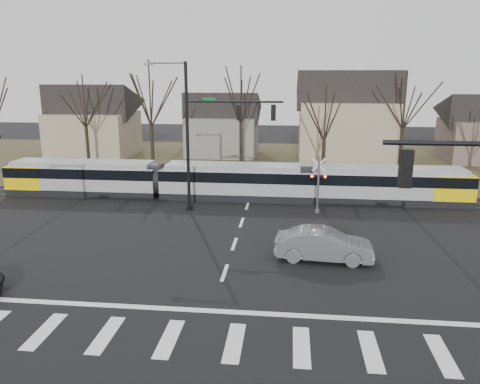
# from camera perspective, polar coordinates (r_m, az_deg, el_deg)

# --- Properties ---
(ground) EXTENTS (140.00, 140.00, 0.00)m
(ground) POSITION_cam_1_polar(r_m,az_deg,el_deg) (21.29, -2.66, -11.99)
(ground) COLOR black
(grass_verge) EXTENTS (140.00, 28.00, 0.01)m
(grass_verge) POSITION_cam_1_polar(r_m,az_deg,el_deg) (51.81, 2.74, 3.74)
(grass_verge) COLOR #38331E
(grass_verge) RESTS_ON ground
(crosswalk) EXTENTS (27.00, 2.60, 0.01)m
(crosswalk) POSITION_cam_1_polar(r_m,az_deg,el_deg) (17.84, -4.71, -17.60)
(crosswalk) COLOR silver
(crosswalk) RESTS_ON ground
(stop_line) EXTENTS (28.00, 0.35, 0.01)m
(stop_line) POSITION_cam_1_polar(r_m,az_deg,el_deg) (19.71, -3.48, -14.26)
(stop_line) COLOR silver
(stop_line) RESTS_ON ground
(lane_dashes) EXTENTS (0.18, 30.00, 0.01)m
(lane_dashes) POSITION_cam_1_polar(r_m,az_deg,el_deg) (36.23, 1.19, -0.82)
(lane_dashes) COLOR silver
(lane_dashes) RESTS_ON ground
(rail_pair) EXTENTS (90.00, 1.52, 0.06)m
(rail_pair) POSITION_cam_1_polar(r_m,az_deg,el_deg) (36.03, 1.16, -0.86)
(rail_pair) COLOR #59595E
(rail_pair) RESTS_ON ground
(tram) EXTENTS (35.56, 2.64, 2.70)m
(tram) POSITION_cam_1_polar(r_m,az_deg,el_deg) (36.03, -1.10, 1.49)
(tram) COLOR gray
(tram) RESTS_ON ground
(sedan) EXTENTS (2.48, 5.27, 1.65)m
(sedan) POSITION_cam_1_polar(r_m,az_deg,el_deg) (24.67, 10.19, -6.35)
(sedan) COLOR slate
(sedan) RESTS_ON ground
(signal_pole_far) EXTENTS (9.28, 0.44, 10.20)m
(signal_pole_far) POSITION_cam_1_polar(r_m,az_deg,el_deg) (32.05, -3.64, 7.55)
(signal_pole_far) COLOR black
(signal_pole_far) RESTS_ON ground
(rail_crossing_signal) EXTENTS (1.08, 0.36, 4.00)m
(rail_crossing_signal) POSITION_cam_1_polar(r_m,az_deg,el_deg) (32.60, 9.50, 0.69)
(rail_crossing_signal) COLOR #59595B
(rail_crossing_signal) RESTS_ON ground
(tree_row) EXTENTS (59.20, 7.20, 10.00)m
(tree_row) POSITION_cam_1_polar(r_m,az_deg,el_deg) (45.09, 4.91, 8.55)
(tree_row) COLOR black
(tree_row) RESTS_ON ground
(house_a) EXTENTS (9.72, 8.64, 8.60)m
(house_a) POSITION_cam_1_polar(r_m,az_deg,el_deg) (57.87, -17.50, 8.66)
(house_a) COLOR gray
(house_a) RESTS_ON ground
(house_b) EXTENTS (8.64, 7.56, 7.65)m
(house_b) POSITION_cam_1_polar(r_m,az_deg,el_deg) (55.71, -2.15, 8.60)
(house_b) COLOR slate
(house_b) RESTS_ON ground
(house_c) EXTENTS (10.80, 8.64, 10.10)m
(house_c) POSITION_cam_1_polar(r_m,az_deg,el_deg) (52.38, 12.88, 9.29)
(house_c) COLOR gray
(house_c) RESTS_ON ground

